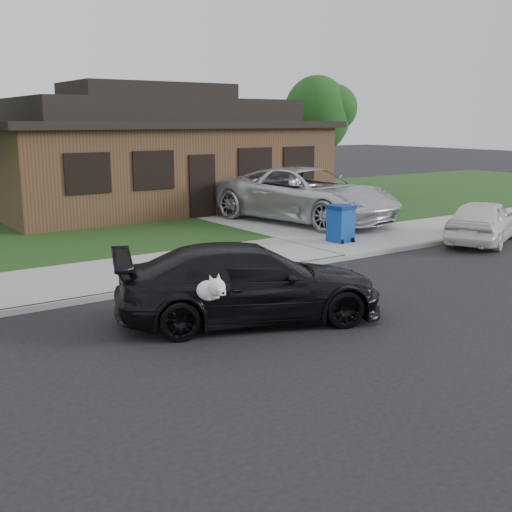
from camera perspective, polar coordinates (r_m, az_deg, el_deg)
ground at (r=11.17m, az=5.99°, el=-5.86°), size 120.00×120.00×0.00m
sidewalk at (r=15.15m, az=-6.44°, el=-0.87°), size 60.00×3.00×0.12m
curb at (r=13.88m, az=-3.48°, el=-2.01°), size 60.00×0.12×0.12m
lawn at (r=22.39m, az=-16.28°, el=2.90°), size 60.00×13.00×0.13m
driveway at (r=22.46m, az=0.94°, el=3.42°), size 4.50×13.00×0.14m
sedan at (r=11.02m, az=-0.57°, el=-2.42°), size 4.96×3.40×1.33m
minivan at (r=21.12m, az=4.55°, el=5.45°), size 4.09×6.80×1.77m
white_compact at (r=19.17m, az=19.52°, el=2.94°), size 3.97×2.85×1.25m
recycling_bin at (r=17.73m, az=7.53°, el=2.88°), size 0.67×0.69×1.02m
house at (r=25.53m, az=-9.43°, el=8.95°), size 12.60×8.60×4.65m
tree_1 at (r=29.47m, az=5.76°, el=12.50°), size 3.15×3.00×5.25m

